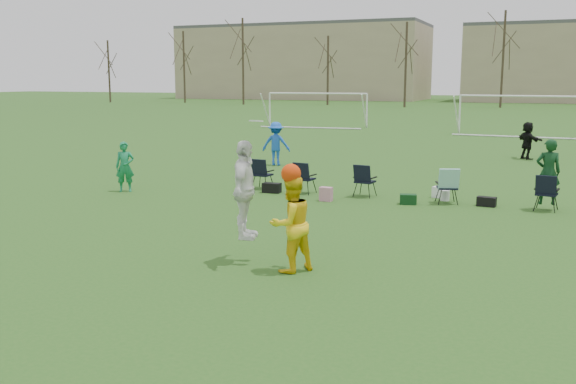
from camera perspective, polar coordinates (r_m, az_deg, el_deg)
The scene contains 10 objects.
ground at distance 12.33m, azimuth -7.21°, elevation -6.29°, with size 260.00×260.00×0.00m, color #26571B.
fielder_green_near at distance 20.40m, azimuth -14.29°, elevation 2.19°, with size 0.56×0.37×1.55m, color #167E4C.
fielder_blue at distance 25.87m, azimuth -1.07°, elevation 4.32°, with size 1.13×0.65×1.74m, color blue.
fielder_black at distance 29.72m, azimuth 20.51°, elevation 4.31°, with size 1.50×0.48×1.62m, color black.
center_contest at distance 11.71m, azimuth -1.71°, elevation -1.31°, with size 1.88×1.30×2.71m.
sideline_setup at distance 18.70m, azimuth 10.74°, elevation 0.96°, with size 9.06×2.09×1.89m.
goal_left at distance 47.06m, azimuth 2.62°, elevation 8.17°, with size 7.39×0.76×2.46m.
goal_mid at distance 42.34m, azimuth 19.94°, elevation 7.38°, with size 7.40×0.63×2.46m.
tree_line at distance 80.33m, azimuth 18.63°, elevation 10.69°, with size 110.28×3.28×11.40m.
building_row at distance 106.30m, azimuth 23.20°, elevation 10.61°, with size 126.00×16.00×13.00m.
Camera 1 is at (5.88, -10.27, 3.45)m, focal length 40.00 mm.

